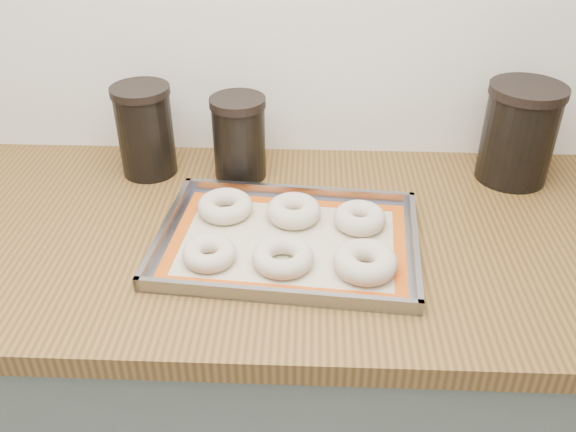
{
  "coord_description": "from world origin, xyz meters",
  "views": [
    {
      "loc": [
        -0.06,
        0.74,
        1.54
      ],
      "look_at": [
        -0.1,
        1.63,
        0.96
      ],
      "focal_mm": 38.0,
      "sensor_mm": 36.0,
      "label": 1
    }
  ],
  "objects_px": {
    "baking_tray": "(288,241)",
    "bagel_back_mid": "(294,211)",
    "bagel_front_right": "(365,262)",
    "canister_mid": "(239,138)",
    "bagel_front_left": "(209,253)",
    "canister_right": "(519,133)",
    "canister_left": "(145,130)",
    "bagel_back_left": "(225,206)",
    "bagel_back_right": "(360,218)",
    "bagel_front_mid": "(283,257)"
  },
  "relations": [
    {
      "from": "bagel_front_mid",
      "to": "baking_tray",
      "type": "bearing_deg",
      "value": 84.85
    },
    {
      "from": "canister_mid",
      "to": "canister_left",
      "type": "bearing_deg",
      "value": 177.49
    },
    {
      "from": "canister_right",
      "to": "bagel_front_right",
      "type": "bearing_deg",
      "value": -133.98
    },
    {
      "from": "canister_right",
      "to": "bagel_back_left",
      "type": "bearing_deg",
      "value": -163.43
    },
    {
      "from": "bagel_front_right",
      "to": "canister_mid",
      "type": "relative_size",
      "value": 0.61
    },
    {
      "from": "bagel_front_mid",
      "to": "bagel_back_right",
      "type": "distance_m",
      "value": 0.18
    },
    {
      "from": "canister_right",
      "to": "bagel_back_mid",
      "type": "bearing_deg",
      "value": -157.54
    },
    {
      "from": "baking_tray",
      "to": "bagel_back_left",
      "type": "distance_m",
      "value": 0.15
    },
    {
      "from": "canister_left",
      "to": "canister_right",
      "type": "bearing_deg",
      "value": 0.36
    },
    {
      "from": "canister_mid",
      "to": "canister_right",
      "type": "bearing_deg",
      "value": 1.34
    },
    {
      "from": "bagel_front_right",
      "to": "bagel_back_mid",
      "type": "bearing_deg",
      "value": 128.93
    },
    {
      "from": "bagel_front_left",
      "to": "canister_left",
      "type": "xyz_separation_m",
      "value": [
        -0.18,
        0.32,
        0.08
      ]
    },
    {
      "from": "bagel_back_left",
      "to": "bagel_back_right",
      "type": "bearing_deg",
      "value": -7.24
    },
    {
      "from": "canister_left",
      "to": "canister_mid",
      "type": "xyz_separation_m",
      "value": [
        0.2,
        -0.01,
        -0.01
      ]
    },
    {
      "from": "canister_right",
      "to": "bagel_front_left",
      "type": "bearing_deg",
      "value": -151.37
    },
    {
      "from": "bagel_front_left",
      "to": "bagel_front_right",
      "type": "height_order",
      "value": "bagel_front_right"
    },
    {
      "from": "bagel_front_left",
      "to": "bagel_back_left",
      "type": "relative_size",
      "value": 0.88
    },
    {
      "from": "baking_tray",
      "to": "bagel_front_left",
      "type": "bearing_deg",
      "value": -154.64
    },
    {
      "from": "bagel_back_mid",
      "to": "canister_left",
      "type": "height_order",
      "value": "canister_left"
    },
    {
      "from": "bagel_back_right",
      "to": "bagel_back_left",
      "type": "bearing_deg",
      "value": 172.76
    },
    {
      "from": "baking_tray",
      "to": "bagel_front_left",
      "type": "relative_size",
      "value": 5.26
    },
    {
      "from": "bagel_front_right",
      "to": "bagel_back_mid",
      "type": "relative_size",
      "value": 1.05
    },
    {
      "from": "bagel_front_mid",
      "to": "bagel_front_right",
      "type": "relative_size",
      "value": 0.97
    },
    {
      "from": "baking_tray",
      "to": "bagel_back_mid",
      "type": "xyz_separation_m",
      "value": [
        0.01,
        0.07,
        0.02
      ]
    },
    {
      "from": "bagel_back_left",
      "to": "canister_right",
      "type": "bearing_deg",
      "value": 16.57
    },
    {
      "from": "bagel_front_right",
      "to": "bagel_back_left",
      "type": "bearing_deg",
      "value": 146.82
    },
    {
      "from": "baking_tray",
      "to": "bagel_front_left",
      "type": "distance_m",
      "value": 0.15
    },
    {
      "from": "canister_mid",
      "to": "bagel_front_left",
      "type": "bearing_deg",
      "value": -93.78
    },
    {
      "from": "bagel_front_right",
      "to": "bagel_back_mid",
      "type": "height_order",
      "value": "bagel_front_right"
    },
    {
      "from": "canister_mid",
      "to": "bagel_front_mid",
      "type": "bearing_deg",
      "value": -71.6
    },
    {
      "from": "bagel_back_left",
      "to": "canister_right",
      "type": "xyz_separation_m",
      "value": [
        0.59,
        0.17,
        0.08
      ]
    },
    {
      "from": "bagel_front_right",
      "to": "canister_left",
      "type": "height_order",
      "value": "canister_left"
    },
    {
      "from": "bagel_front_right",
      "to": "canister_right",
      "type": "xyz_separation_m",
      "value": [
        0.33,
        0.34,
        0.08
      ]
    },
    {
      "from": "canister_mid",
      "to": "bagel_front_right",
      "type": "bearing_deg",
      "value": -53.44
    },
    {
      "from": "baking_tray",
      "to": "canister_mid",
      "type": "xyz_separation_m",
      "value": [
        -0.11,
        0.25,
        0.08
      ]
    },
    {
      "from": "bagel_front_left",
      "to": "bagel_back_left",
      "type": "distance_m",
      "value": 0.15
    },
    {
      "from": "bagel_front_left",
      "to": "canister_mid",
      "type": "distance_m",
      "value": 0.32
    },
    {
      "from": "bagel_front_right",
      "to": "bagel_back_right",
      "type": "bearing_deg",
      "value": 90.64
    },
    {
      "from": "bagel_front_mid",
      "to": "bagel_back_mid",
      "type": "bearing_deg",
      "value": 84.44
    },
    {
      "from": "bagel_front_right",
      "to": "bagel_back_mid",
      "type": "distance_m",
      "value": 0.2
    },
    {
      "from": "baking_tray",
      "to": "bagel_front_mid",
      "type": "height_order",
      "value": "bagel_front_mid"
    },
    {
      "from": "bagel_front_mid",
      "to": "canister_left",
      "type": "bearing_deg",
      "value": 132.92
    },
    {
      "from": "baking_tray",
      "to": "bagel_front_left",
      "type": "height_order",
      "value": "bagel_front_left"
    },
    {
      "from": "bagel_front_left",
      "to": "baking_tray",
      "type": "bearing_deg",
      "value": 25.36
    },
    {
      "from": "bagel_front_mid",
      "to": "bagel_back_right",
      "type": "height_order",
      "value": "bagel_back_right"
    },
    {
      "from": "bagel_back_mid",
      "to": "canister_right",
      "type": "bearing_deg",
      "value": 22.46
    },
    {
      "from": "baking_tray",
      "to": "canister_mid",
      "type": "distance_m",
      "value": 0.28
    },
    {
      "from": "baking_tray",
      "to": "bagel_back_mid",
      "type": "distance_m",
      "value": 0.08
    },
    {
      "from": "bagel_back_mid",
      "to": "canister_mid",
      "type": "xyz_separation_m",
      "value": [
        -0.12,
        0.17,
        0.07
      ]
    },
    {
      "from": "canister_left",
      "to": "bagel_front_mid",
      "type": "bearing_deg",
      "value": -47.08
    }
  ]
}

